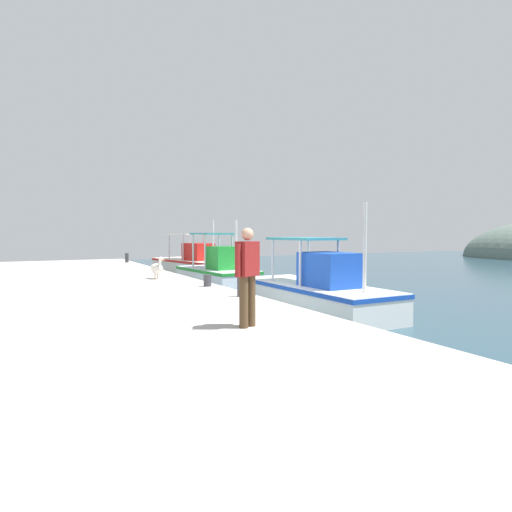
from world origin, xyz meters
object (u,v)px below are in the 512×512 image
(mooring_bollard_third, at_px, (241,286))
(pelican, at_px, (157,268))
(fishing_boat_nearest, at_px, (192,264))
(fishing_boat_third, at_px, (316,291))
(fishing_boat_second, at_px, (218,274))
(fisherman_standing, at_px, (247,273))
(mooring_bollard_second, at_px, (207,281))
(mooring_bollard_nearest, at_px, (127,258))

(mooring_bollard_third, bearing_deg, pelican, -171.58)
(fishing_boat_nearest, bearing_deg, fishing_boat_third, -2.08)
(fishing_boat_second, relative_size, pelican, 4.95)
(mooring_bollard_third, bearing_deg, fishing_boat_second, 161.75)
(fisherman_standing, xyz_separation_m, mooring_bollard_second, (-5.77, 1.52, -0.79))
(fishing_boat_nearest, relative_size, mooring_bollard_second, 18.06)
(fishing_boat_second, xyz_separation_m, pelican, (1.97, -3.24, 0.53))
(mooring_bollard_nearest, xyz_separation_m, mooring_bollard_third, (14.96, -0.00, 0.01))
(pelican, bearing_deg, mooring_bollard_nearest, 175.20)
(fishing_boat_second, height_order, fishing_boat_third, fishing_boat_third)
(mooring_bollard_second, bearing_deg, fishing_boat_second, 153.85)
(fishing_boat_third, xyz_separation_m, mooring_bollard_third, (0.75, -2.97, 0.42))
(pelican, relative_size, fisherman_standing, 0.55)
(pelican, relative_size, mooring_bollard_second, 2.63)
(fishing_boat_third, relative_size, mooring_bollard_third, 11.13)
(fishing_boat_second, distance_m, fishing_boat_third, 6.65)
(pelican, height_order, mooring_bollard_second, pelican)
(fishing_boat_second, bearing_deg, mooring_bollard_third, -18.25)
(fisherman_standing, height_order, mooring_bollard_second, fisherman_standing)
(pelican, xyz_separation_m, fisherman_standing, (8.76, -0.71, 0.57))
(mooring_bollard_third, bearing_deg, fisherman_standing, -24.39)
(fishing_boat_nearest, xyz_separation_m, mooring_bollard_second, (11.14, -3.44, 0.31))
(fisherman_standing, distance_m, mooring_bollard_third, 3.74)
(fishing_boat_third, height_order, fisherman_standing, fishing_boat_third)
(mooring_bollard_second, relative_size, mooring_bollard_third, 0.68)
(fishing_boat_third, xyz_separation_m, fisherman_standing, (4.10, -4.49, 1.12))
(fishing_boat_nearest, xyz_separation_m, fishing_boat_second, (6.18, -1.00, -0.01))
(fishing_boat_third, distance_m, mooring_bollard_third, 3.09)
(fishing_boat_third, bearing_deg, mooring_bollard_third, -75.77)
(fishing_boat_nearest, distance_m, fisherman_standing, 17.65)
(fishing_boat_third, height_order, pelican, fishing_boat_third)
(fishing_boat_nearest, height_order, mooring_bollard_nearest, fishing_boat_nearest)
(fishing_boat_nearest, relative_size, pelican, 6.87)
(fishing_boat_nearest, distance_m, fishing_boat_third, 12.82)
(fisherman_standing, bearing_deg, mooring_bollard_second, 165.28)
(pelican, height_order, mooring_bollard_nearest, pelican)
(mooring_bollard_second, bearing_deg, fishing_boat_nearest, 162.86)
(mooring_bollard_nearest, bearing_deg, fisherman_standing, -4.73)
(fishing_boat_third, distance_m, pelican, 6.02)
(fishing_boat_nearest, height_order, fishing_boat_second, fishing_boat_nearest)
(fishing_boat_third, relative_size, mooring_bollard_second, 16.49)
(fishing_boat_second, height_order, mooring_bollard_second, fishing_boat_second)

